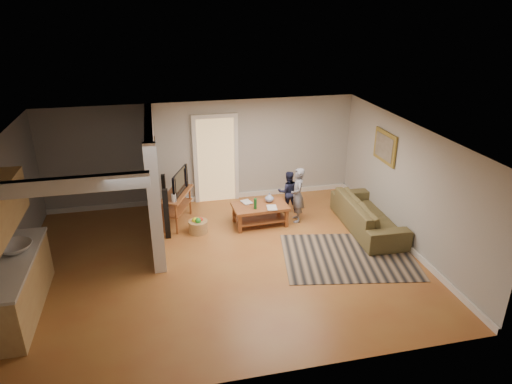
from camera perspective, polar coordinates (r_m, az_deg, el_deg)
ground at (r=8.95m, az=-4.05°, el=-8.62°), size 7.50×7.50×0.00m
room_shell at (r=8.61m, az=-11.78°, el=0.47°), size 7.54×6.02×2.52m
area_rug at (r=9.25m, az=11.51°, el=-7.90°), size 2.84×2.29×0.01m
sofa at (r=10.41m, az=13.65°, el=-4.44°), size 0.98×2.34×0.68m
coffee_table at (r=10.15m, az=0.59°, el=-2.16°), size 1.23×0.75×0.71m
tv_console at (r=10.22m, az=-9.86°, el=-0.52°), size 0.83×1.24×1.00m
speaker_left at (r=9.68m, az=-11.12°, el=-2.71°), size 0.12×0.12×1.11m
speaker_right at (r=11.10m, az=-11.40°, el=0.04°), size 0.10×0.10×0.88m
toy_basket at (r=9.98m, az=-7.23°, el=-4.22°), size 0.41×0.41×0.37m
child at (r=10.51m, az=5.10°, el=-3.56°), size 0.37×0.50×1.27m
toddler at (r=10.95m, az=3.95°, el=-2.39°), size 0.53×0.43×1.01m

